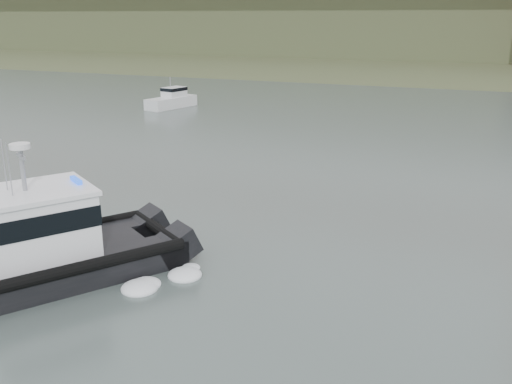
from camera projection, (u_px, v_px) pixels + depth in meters
ground at (198, 329)px, 18.95m from camera, size 400.00×400.00×0.00m
headlands at (463, 30)px, 127.52m from camera, size 500.00×105.36×27.12m
patrol_boat at (31, 247)px, 21.95m from camera, size 9.96×12.17×5.70m
motorboat at (172, 100)px, 64.58m from camera, size 3.51×6.76×3.54m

